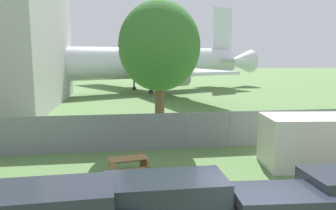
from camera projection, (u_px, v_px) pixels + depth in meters
name	position (u px, v px, depth m)	size (l,w,h in m)	color
perimeter_fence	(185.00, 131.00, 17.96)	(56.07, 0.07, 2.02)	gray
airplane	(133.00, 63.00, 45.26)	(42.50, 34.51, 12.72)	silver
portable_cabin	(318.00, 141.00, 15.08)	(5.21, 2.99, 2.36)	beige
picnic_bench_near_cabin	(129.00, 164.00, 14.02)	(1.87, 1.71, 0.76)	olive
tree_near_hangar	(159.00, 47.00, 19.34)	(4.85, 4.85, 8.32)	brown
car_black_suv_mid_left	(165.00, 208.00, 8.93)	(4.58, 1.86, 1.84)	black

